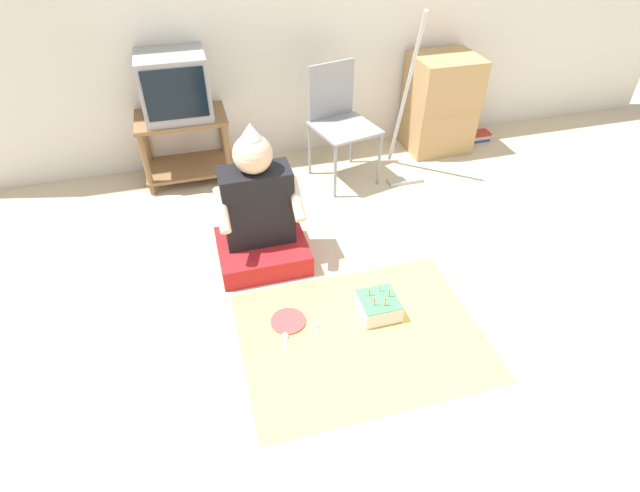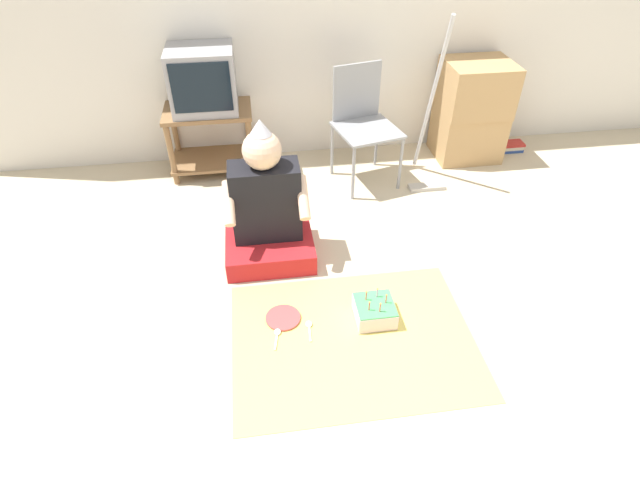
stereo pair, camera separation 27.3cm
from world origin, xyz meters
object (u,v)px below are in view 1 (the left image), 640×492
cardboard_box_stack (440,103)px  birthday_cake (378,306)px  dust_mop (405,133)px  book_pile (477,136)px  paper_plate (288,321)px  tv (175,86)px  folding_chair (339,116)px  person_seated (259,217)px

cardboard_box_stack → birthday_cake: 2.14m
cardboard_box_stack → dust_mop: 0.61m
book_pile → paper_plate: (-2.12, -1.70, -0.02)m
tv → folding_chair: size_ratio=0.55×
book_pile → person_seated: size_ratio=0.23×
cardboard_box_stack → dust_mop: size_ratio=0.62×
tv → birthday_cake: (0.91, -1.80, -0.68)m
tv → person_seated: 1.27m
dust_mop → birthday_cake: dust_mop is taller
tv → book_pile: tv is taller
folding_chair → person_seated: (-0.77, -0.87, -0.18)m
cardboard_box_stack → dust_mop: dust_mop is taller
tv → birthday_cake: bearing=-63.2°
folding_chair → cardboard_box_stack: (0.95, 0.22, -0.10)m
birthday_cake → paper_plate: (-0.50, 0.07, -0.05)m
dust_mop → tv: bearing=164.9°
dust_mop → book_pile: bearing=24.0°
person_seated → book_pile: bearing=27.1°
dust_mop → person_seated: dust_mop is taller
folding_chair → paper_plate: 1.71m
cardboard_box_stack → dust_mop: (-0.48, -0.39, -0.02)m
birthday_cake → tv: bearing=116.8°
tv → birthday_cake: size_ratio=2.20×
folding_chair → dust_mop: size_ratio=0.68×
birthday_cake → person_seated: bearing=129.0°
tv → paper_plate: tv is taller
folding_chair → book_pile: (1.38, 0.23, -0.46)m
dust_mop → book_pile: dust_mop is taller
birthday_cake → paper_plate: birthday_cake is taller
dust_mop → cardboard_box_stack: bearing=39.1°
dust_mop → book_pile: size_ratio=6.03×
tv → dust_mop: (1.61, -0.44, -0.37)m
person_seated → folding_chair: bearing=48.4°
tv → cardboard_box_stack: size_ratio=0.60×
dust_mop → person_seated: 1.43m
person_seated → birthday_cake: person_seated is taller
tv → cardboard_box_stack: tv is taller
book_pile → cardboard_box_stack: bearing=-177.7°
cardboard_box_stack → person_seated: 2.03m
folding_chair → book_pile: 1.47m
tv → dust_mop: 1.71m
book_pile → birthday_cake: bearing=-132.5°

